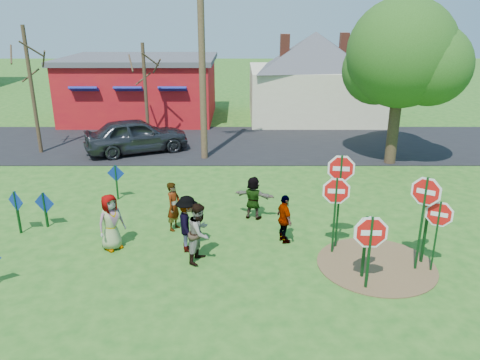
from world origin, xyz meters
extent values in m
plane|color=#235A19|center=(0.00, 0.00, 0.00)|extent=(120.00, 120.00, 0.00)
cube|color=black|center=(0.00, 11.50, 0.02)|extent=(120.00, 7.50, 0.04)
cylinder|color=brown|center=(4.50, -1.00, 0.01)|extent=(3.20, 3.20, 0.03)
cube|color=#A4101A|center=(-5.50, 18.00, 1.80)|extent=(9.00, 7.00, 3.60)
cube|color=#4C4C51|center=(-5.50, 18.00, 3.75)|extent=(9.40, 7.40, 0.30)
cube|color=navy|center=(-8.00, 14.40, 2.40)|extent=(1.60, 0.78, 0.45)
cube|color=navy|center=(-5.50, 14.40, 2.40)|extent=(1.60, 0.78, 0.45)
cube|color=navy|center=(-3.00, 14.40, 2.40)|extent=(1.60, 0.78, 0.45)
cube|color=beige|center=(5.50, 18.00, 1.60)|extent=(8.00, 7.00, 3.20)
pyramid|color=#4C4C51|center=(5.50, 18.00, 5.40)|extent=(9.40, 9.40, 2.20)
cube|color=brown|center=(3.50, 17.00, 4.60)|extent=(0.55, 0.55, 1.40)
cube|color=brown|center=(7.50, 19.00, 4.60)|extent=(0.55, 0.55, 1.40)
cube|color=#103D18|center=(3.93, -2.11, 0.97)|extent=(0.06, 0.08, 1.94)
cylinder|color=white|center=(3.93, -2.11, 1.54)|extent=(1.12, 0.05, 1.12)
cylinder|color=red|center=(3.93, -2.11, 1.54)|extent=(0.96, 0.05, 0.96)
cube|color=white|center=(3.93, -2.11, 1.54)|extent=(0.49, 0.02, 0.14)
cube|color=#103D18|center=(3.59, 0.07, 1.40)|extent=(0.06, 0.08, 2.81)
cylinder|color=white|center=(3.59, 0.07, 2.43)|extent=(1.03, 0.16, 1.04)
cylinder|color=red|center=(3.59, 0.07, 2.43)|extent=(0.89, 0.14, 0.89)
cube|color=white|center=(3.59, 0.07, 2.43)|extent=(0.45, 0.07, 0.13)
cylinder|color=gold|center=(3.59, 0.07, 2.43)|extent=(1.03, 0.15, 1.04)
cube|color=#103D18|center=(5.49, -1.20, 1.31)|extent=(0.08, 0.09, 2.61)
cylinder|color=white|center=(5.49, -1.20, 2.24)|extent=(0.86, 0.59, 1.03)
cylinder|color=red|center=(5.49, -1.20, 2.24)|extent=(0.74, 0.52, 0.89)
cube|color=white|center=(5.49, -1.20, 2.24)|extent=(0.38, 0.26, 0.13)
cube|color=#103D18|center=(5.77, -0.85, 1.17)|extent=(0.07, 0.08, 2.35)
cylinder|color=white|center=(5.77, -0.85, 1.99)|extent=(0.92, 0.41, 0.99)
cylinder|color=red|center=(5.77, -0.85, 1.99)|extent=(0.79, 0.36, 0.85)
cube|color=white|center=(5.77, -0.85, 1.99)|extent=(0.40, 0.18, 0.12)
cylinder|color=gold|center=(5.77, -0.85, 1.99)|extent=(0.91, 0.41, 0.99)
cube|color=#103D18|center=(3.95, -1.61, 0.86)|extent=(0.08, 0.08, 1.72)
cylinder|color=white|center=(3.95, -1.61, 1.35)|extent=(0.96, 0.39, 1.02)
cylinder|color=red|center=(3.95, -1.61, 1.35)|extent=(0.83, 0.34, 0.88)
cube|color=white|center=(3.95, -1.61, 1.35)|extent=(0.42, 0.17, 0.13)
cube|color=#103D18|center=(5.88, -1.28, 0.99)|extent=(0.07, 0.08, 1.99)
cylinder|color=white|center=(5.88, -1.28, 1.65)|extent=(0.84, 0.43, 0.93)
cylinder|color=red|center=(5.88, -1.28, 1.65)|extent=(0.73, 0.37, 0.80)
cube|color=white|center=(5.88, -1.28, 1.65)|extent=(0.37, 0.19, 0.12)
cylinder|color=gold|center=(5.88, -1.28, 1.65)|extent=(0.84, 0.42, 0.93)
cube|color=#103D18|center=(3.43, -0.27, 1.14)|extent=(0.06, 0.08, 2.27)
cylinder|color=white|center=(3.43, -0.27, 1.89)|extent=(1.03, 0.14, 1.04)
cylinder|color=red|center=(3.43, -0.27, 1.89)|extent=(0.89, 0.12, 0.89)
cube|color=white|center=(3.43, -0.27, 1.89)|extent=(0.45, 0.06, 0.13)
cube|color=#103D18|center=(-6.07, 1.00, 0.70)|extent=(0.08, 0.08, 1.39)
cube|color=navy|center=(-6.07, 1.00, 1.07)|extent=(0.60, 0.34, 0.67)
cube|color=#103D18|center=(-5.40, 1.44, 0.59)|extent=(0.07, 0.08, 1.18)
cube|color=navy|center=(-5.40, 1.44, 0.83)|extent=(0.70, 0.23, 0.72)
cube|color=#103D18|center=(-3.71, 3.80, 0.66)|extent=(0.06, 0.07, 1.32)
cube|color=navy|center=(-3.71, 3.80, 1.02)|extent=(0.64, 0.08, 0.64)
imported|color=#3D4985|center=(-2.92, -0.02, 0.84)|extent=(0.95, 0.96, 1.68)
imported|color=#1E6751|center=(-1.29, 1.28, 0.79)|extent=(0.57, 0.67, 1.57)
imported|color=brown|center=(-0.31, -0.71, 0.85)|extent=(0.88, 0.99, 1.70)
imported|color=#36353B|center=(-0.71, -0.12, 0.83)|extent=(0.82, 1.18, 1.67)
imported|color=#4C2F62|center=(2.10, 0.39, 0.75)|extent=(0.63, 0.95, 1.50)
imported|color=#215336|center=(1.23, 2.13, 0.73)|extent=(1.42, 0.86, 1.46)
imported|color=#2D2D32|center=(-4.24, 9.90, 0.88)|extent=(5.29, 3.77, 1.67)
cylinder|color=#4C3823|center=(-0.88, 8.92, 4.86)|extent=(0.30, 0.30, 9.71)
cylinder|color=#382819|center=(7.64, 8.17, 1.95)|extent=(0.50, 0.50, 3.91)
sphere|color=#204713|center=(7.64, 8.17, 4.89)|extent=(4.62, 4.62, 4.62)
sphere|color=#204713|center=(8.70, 7.64, 4.44)|extent=(3.38, 3.38, 3.38)
sphere|color=#204713|center=(6.84, 8.88, 4.09)|extent=(3.02, 3.02, 3.02)
cylinder|color=#382819|center=(-8.97, 9.87, 3.00)|extent=(0.18, 0.18, 5.99)
cylinder|color=#382819|center=(-4.17, 12.48, 2.53)|extent=(0.18, 0.18, 5.07)
camera|label=1|loc=(0.78, -12.21, 6.50)|focal=35.00mm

